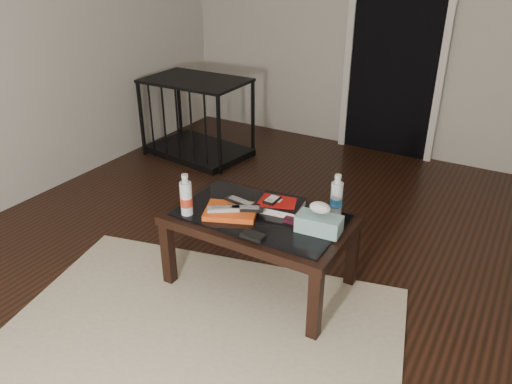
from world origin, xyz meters
TOP-DOWN VIEW (x-y plane):
  - ground at (0.00, 0.00)m, footprint 5.00×5.00m
  - doorway at (-0.40, 2.47)m, footprint 0.90×0.08m
  - coffee_table at (-0.39, 0.06)m, footprint 1.00×0.60m
  - rug at (-0.43, -0.54)m, footprint 2.28×1.91m
  - pet_crate at (-1.90, 1.52)m, footprint 0.98×0.72m
  - magazines at (-0.54, -0.02)m, footprint 0.34×0.30m
  - remote_silver at (-0.55, -0.05)m, footprint 0.19×0.15m
  - remote_black_front at (-0.46, 0.01)m, footprint 0.20×0.13m
  - remote_black_back at (-0.52, 0.06)m, footprint 0.21×0.08m
  - textbook at (-0.33, 0.17)m, footprint 0.27×0.23m
  - dvd_mailers at (-0.35, 0.16)m, footprint 0.21×0.17m
  - ipod at (-0.37, 0.14)m, footprint 0.07×0.10m
  - flip_phone at (-0.20, 0.06)m, footprint 0.09×0.05m
  - wallet at (-0.31, -0.17)m, footprint 0.12×0.07m
  - water_bottle_left at (-0.75, -0.14)m, footprint 0.08×0.08m
  - water_bottle_right at (-0.04, 0.27)m, footprint 0.08×0.08m
  - tissue_box at (-0.04, 0.05)m, footprint 0.24×0.14m

SIDE VIEW (x-z plane):
  - ground at x=0.00m, z-range 0.00..0.00m
  - rug at x=-0.43m, z-range 0.00..0.01m
  - pet_crate at x=-1.90m, z-range -0.12..0.59m
  - coffee_table at x=-0.39m, z-range 0.17..0.63m
  - wallet at x=-0.31m, z-range 0.46..0.48m
  - flip_phone at x=-0.20m, z-range 0.46..0.48m
  - magazines at x=-0.54m, z-range 0.46..0.49m
  - textbook at x=-0.33m, z-range 0.46..0.51m
  - remote_silver at x=-0.55m, z-range 0.49..0.51m
  - remote_black_front at x=-0.46m, z-range 0.49..0.51m
  - remote_black_back at x=-0.52m, z-range 0.49..0.51m
  - tissue_box at x=-0.04m, z-range 0.46..0.55m
  - dvd_mailers at x=-0.35m, z-range 0.51..0.51m
  - ipod at x=-0.37m, z-range 0.51..0.53m
  - water_bottle_left at x=-0.75m, z-range 0.46..0.70m
  - water_bottle_right at x=-0.04m, z-range 0.46..0.70m
  - doorway at x=-0.40m, z-range -0.01..2.06m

